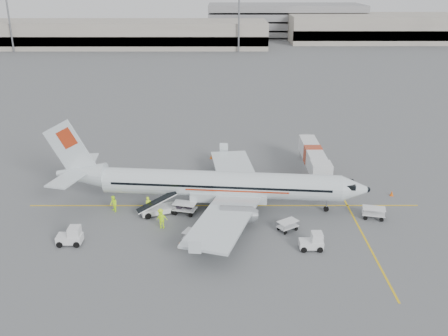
# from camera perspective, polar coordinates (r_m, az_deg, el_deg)

# --- Properties ---
(ground) EXTENTS (360.00, 360.00, 0.00)m
(ground) POSITION_cam_1_polar(r_m,az_deg,el_deg) (56.66, 0.00, -4.32)
(ground) COLOR #56595B
(stripe_lead) EXTENTS (44.00, 0.20, 0.01)m
(stripe_lead) POSITION_cam_1_polar(r_m,az_deg,el_deg) (56.66, 0.00, -4.31)
(stripe_lead) COLOR yellow
(stripe_lead) RESTS_ON ground
(stripe_cross) EXTENTS (0.20, 20.00, 0.01)m
(stripe_cross) POSITION_cam_1_polar(r_m,az_deg,el_deg) (51.53, 15.94, -8.01)
(stripe_cross) COLOR yellow
(stripe_cross) RESTS_ON ground
(terminal_west) EXTENTS (110.00, 22.00, 9.00)m
(terminal_west) POSITION_cam_1_polar(r_m,az_deg,el_deg) (186.49, -12.86, 14.71)
(terminal_west) COLOR gray
(terminal_west) RESTS_ON ground
(terminal_east) EXTENTS (90.00, 26.00, 10.00)m
(terminal_east) POSITION_cam_1_polar(r_m,az_deg,el_deg) (209.11, 20.21, 14.78)
(terminal_east) COLOR gray
(terminal_east) RESTS_ON ground
(parking_garage) EXTENTS (62.00, 24.00, 14.00)m
(parking_garage) POSITION_cam_1_polar(r_m,az_deg,el_deg) (213.26, 6.97, 16.52)
(parking_garage) COLOR slate
(parking_garage) RESTS_ON ground
(treeline) EXTENTS (300.00, 3.00, 6.00)m
(treeline) POSITION_cam_1_polar(r_m,az_deg,el_deg) (227.08, -0.05, 15.95)
(treeline) COLOR black
(treeline) RESTS_ON ground
(mast_west) EXTENTS (3.20, 1.20, 22.00)m
(mast_west) POSITION_cam_1_polar(r_m,az_deg,el_deg) (183.45, -23.37, 15.50)
(mast_west) COLOR slate
(mast_west) RESTS_ON ground
(mast_center) EXTENTS (3.20, 1.20, 22.00)m
(mast_center) POSITION_cam_1_polar(r_m,az_deg,el_deg) (169.67, 1.72, 16.80)
(mast_center) COLOR slate
(mast_center) RESTS_ON ground
(aircraft) EXTENTS (37.01, 30.27, 9.53)m
(aircraft) POSITION_cam_1_polar(r_m,az_deg,el_deg) (54.43, -0.36, 0.04)
(aircraft) COLOR silver
(aircraft) RESTS_ON ground
(jet_bridge) EXTENTS (2.73, 14.48, 3.80)m
(jet_bridge) POSITION_cam_1_polar(r_m,az_deg,el_deg) (65.55, 10.06, 0.81)
(jet_bridge) COLOR silver
(jet_bridge) RESTS_ON ground
(belt_loader) EXTENTS (5.70, 3.92, 2.89)m
(belt_loader) POSITION_cam_1_polar(r_m,az_deg,el_deg) (54.69, -7.49, -3.83)
(belt_loader) COLOR silver
(belt_loader) RESTS_ON ground
(tug_fore) EXTENTS (2.26, 1.31, 1.74)m
(tug_fore) POSITION_cam_1_polar(r_m,az_deg,el_deg) (48.53, 9.95, -8.22)
(tug_fore) COLOR silver
(tug_fore) RESTS_ON ground
(tug_mid) EXTENTS (2.34, 1.63, 1.65)m
(tug_mid) POSITION_cam_1_polar(r_m,az_deg,el_deg) (50.91, -1.29, -6.43)
(tug_mid) COLOR silver
(tug_mid) RESTS_ON ground
(tug_aft) EXTENTS (2.40, 1.38, 1.85)m
(tug_aft) POSITION_cam_1_polar(r_m,az_deg,el_deg) (50.87, -17.27, -7.39)
(tug_aft) COLOR silver
(tug_aft) RESTS_ON ground
(cart_loaded_a) EXTENTS (2.77, 2.28, 1.25)m
(cart_loaded_a) POSITION_cam_1_polar(r_m,az_deg,el_deg) (48.93, -3.24, -7.97)
(cart_loaded_a) COLOR silver
(cart_loaded_a) RESTS_ON ground
(cart_loaded_b) EXTENTS (2.78, 2.06, 1.30)m
(cart_loaded_b) POSITION_cam_1_polar(r_m,az_deg,el_deg) (54.75, -4.51, -4.61)
(cart_loaded_b) COLOR silver
(cart_loaded_b) RESTS_ON ground
(cart_empty_a) EXTENTS (2.40, 2.18, 1.08)m
(cart_empty_a) POSITION_cam_1_polar(r_m,az_deg,el_deg) (51.63, 7.29, -6.55)
(cart_empty_a) COLOR silver
(cart_empty_a) RESTS_ON ground
(cart_empty_b) EXTENTS (2.63, 1.91, 1.24)m
(cart_empty_b) POSITION_cam_1_polar(r_m,az_deg,el_deg) (55.94, 16.72, -4.95)
(cart_empty_b) COLOR silver
(cart_empty_b) RESTS_ON ground
(cone_nose) EXTENTS (0.40, 0.40, 0.66)m
(cone_nose) POSITION_cam_1_polar(r_m,az_deg,el_deg) (62.23, 18.62, -2.74)
(cone_nose) COLOR #E95C0D
(cone_nose) RESTS_ON ground
(cone_port) EXTENTS (0.38, 0.38, 0.63)m
(cone_port) POSITION_cam_1_polar(r_m,az_deg,el_deg) (70.73, -1.47, 1.32)
(cone_port) COLOR #E95C0D
(cone_port) RESTS_ON ground
(cone_stbd) EXTENTS (0.35, 0.35, 0.58)m
(cone_stbd) POSITION_cam_1_polar(r_m,az_deg,el_deg) (48.59, -5.12, -8.71)
(cone_stbd) COLOR #E95C0D
(cone_stbd) RESTS_ON ground
(crew_a) EXTENTS (0.81, 0.70, 1.87)m
(crew_a) POSITION_cam_1_polar(r_m,az_deg,el_deg) (55.31, -8.64, -4.18)
(crew_a) COLOR #CDFB1C
(crew_a) RESTS_ON ground
(crew_b) EXTENTS (1.10, 1.15, 1.87)m
(crew_b) POSITION_cam_1_polar(r_m,az_deg,el_deg) (56.22, -12.51, -4.03)
(crew_b) COLOR #CDFB1C
(crew_b) RESTS_ON ground
(crew_c) EXTENTS (0.85, 1.23, 1.74)m
(crew_c) POSITION_cam_1_polar(r_m,az_deg,el_deg) (52.75, -7.26, -5.51)
(crew_c) COLOR #CDFB1C
(crew_c) RESTS_ON ground
(crew_d) EXTENTS (1.13, 0.48, 1.91)m
(crew_d) POSITION_cam_1_polar(r_m,az_deg,el_deg) (51.85, -7.10, -5.90)
(crew_d) COLOR #CDFB1C
(crew_d) RESTS_ON ground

